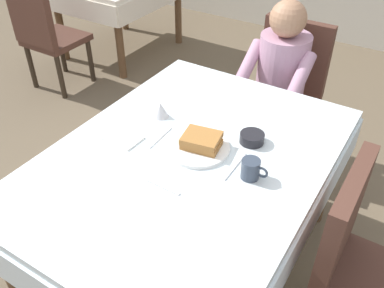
{
  "coord_description": "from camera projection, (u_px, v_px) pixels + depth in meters",
  "views": [
    {
      "loc": [
        0.76,
        -1.18,
        1.86
      ],
      "look_at": [
        0.01,
        0.02,
        0.79
      ],
      "focal_mm": 38.99,
      "sensor_mm": 36.0,
      "label": 1
    }
  ],
  "objects": [
    {
      "name": "bowl_butter",
      "position": [
        252.0,
        138.0,
        1.85
      ],
      "size": [
        0.11,
        0.11,
        0.04
      ],
      "primitive_type": "cylinder",
      "color": "black",
      "rests_on": "dining_table_main"
    },
    {
      "name": "breakfast_stack",
      "position": [
        201.0,
        141.0,
        1.8
      ],
      "size": [
        0.18,
        0.16,
        0.05
      ],
      "color": "#A36B33",
      "rests_on": "plate_breakfast"
    },
    {
      "name": "syrup_pitcher",
      "position": [
        161.0,
        110.0,
        2.01
      ],
      "size": [
        0.08,
        0.08,
        0.07
      ],
      "color": "silver",
      "rests_on": "dining_table_main"
    },
    {
      "name": "dining_table_main",
      "position": [
        189.0,
        170.0,
        1.85
      ],
      "size": [
        1.12,
        1.52,
        0.74
      ],
      "color": "silver",
      "rests_on": "ground"
    },
    {
      "name": "ground_plane",
      "position": [
        189.0,
        262.0,
        2.24
      ],
      "size": [
        14.0,
        14.0,
        0.0
      ],
      "primitive_type": "plane",
      "color": "brown"
    },
    {
      "name": "fork_left_of_plate",
      "position": [
        160.0,
        137.0,
        1.89
      ],
      "size": [
        0.02,
        0.18,
        0.0
      ],
      "primitive_type": "cube",
      "rotation": [
        0.0,
        0.0,
        1.61
      ],
      "color": "silver",
      "rests_on": "dining_table_main"
    },
    {
      "name": "chair_diner",
      "position": [
        286.0,
        85.0,
        2.71
      ],
      "size": [
        0.44,
        0.45,
        0.93
      ],
      "rotation": [
        0.0,
        0.0,
        3.14
      ],
      "color": "#4C2D23",
      "rests_on": "ground"
    },
    {
      "name": "spoon_near_edge",
      "position": [
        164.0,
        187.0,
        1.63
      ],
      "size": [
        0.15,
        0.02,
        0.0
      ],
      "primitive_type": "cube",
      "rotation": [
        0.0,
        0.0,
        -0.02
      ],
      "color": "silver",
      "rests_on": "dining_table_main"
    },
    {
      "name": "plate_breakfast",
      "position": [
        198.0,
        148.0,
        1.82
      ],
      "size": [
        0.28,
        0.28,
        0.02
      ],
      "primitive_type": "cylinder",
      "color": "white",
      "rests_on": "dining_table_main"
    },
    {
      "name": "diner_person",
      "position": [
        279.0,
        76.0,
        2.52
      ],
      "size": [
        0.4,
        0.43,
        1.12
      ],
      "rotation": [
        0.0,
        0.0,
        3.14
      ],
      "color": "#B2849E",
      "rests_on": "ground"
    },
    {
      "name": "cup_coffee",
      "position": [
        251.0,
        169.0,
        1.65
      ],
      "size": [
        0.11,
        0.08,
        0.08
      ],
      "color": "#333D4C",
      "rests_on": "dining_table_main"
    },
    {
      "name": "chair_right_side",
      "position": [
        359.0,
        264.0,
        1.59
      ],
      "size": [
        0.45,
        0.44,
        0.93
      ],
      "rotation": [
        0.0,
        0.0,
        -1.57
      ],
      "color": "#4C2D23",
      "rests_on": "ground"
    },
    {
      "name": "background_chair_empty",
      "position": [
        45.0,
        32.0,
        3.42
      ],
      "size": [
        0.44,
        0.45,
        0.93
      ],
      "color": "#4C2D23",
      "rests_on": "ground"
    },
    {
      "name": "napkin_folded",
      "position": [
        122.0,
        138.0,
        1.88
      ],
      "size": [
        0.17,
        0.13,
        0.01
      ],
      "primitive_type": "cube",
      "rotation": [
        0.0,
        0.0,
        -0.04
      ],
      "color": "white",
      "rests_on": "dining_table_main"
    },
    {
      "name": "knife_right_of_plate",
      "position": [
        235.0,
        166.0,
        1.73
      ],
      "size": [
        0.02,
        0.2,
        0.0
      ],
      "primitive_type": "cube",
      "rotation": [
        0.0,
        0.0,
        1.59
      ],
      "color": "silver",
      "rests_on": "dining_table_main"
    }
  ]
}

